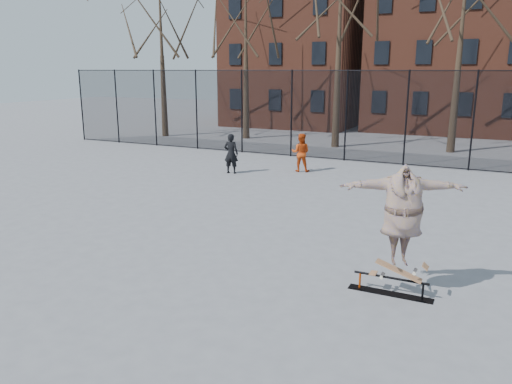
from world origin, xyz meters
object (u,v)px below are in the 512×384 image
at_px(skate_rail, 390,287).
at_px(bystander_red, 301,153).
at_px(skater, 402,224).
at_px(bystander_black, 231,154).
at_px(skateboard, 398,275).

height_order(skate_rail, bystander_red, bystander_red).
distance_m(skater, bystander_black, 11.58).
xyz_separation_m(skateboard, bystander_red, (-5.67, 9.88, 0.37)).
height_order(skate_rail, bystander_black, bystander_black).
distance_m(skateboard, bystander_red, 11.40).
bearing_deg(bystander_black, skate_rail, 123.30).
relative_size(skate_rail, bystander_black, 0.97).
height_order(bystander_black, bystander_red, bystander_black).
relative_size(skate_rail, skateboard, 1.65).
xyz_separation_m(bystander_black, bystander_red, (2.34, 1.53, -0.02)).
bearing_deg(skater, bystander_black, 109.19).
height_order(skateboard, bystander_black, bystander_black).
bearing_deg(skate_rail, bystander_red, 119.28).
xyz_separation_m(skate_rail, bystander_black, (-7.88, 8.35, 0.65)).
distance_m(skateboard, bystander_black, 11.58).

